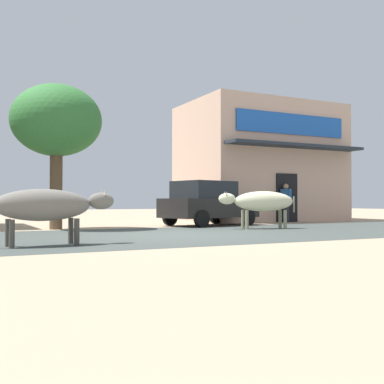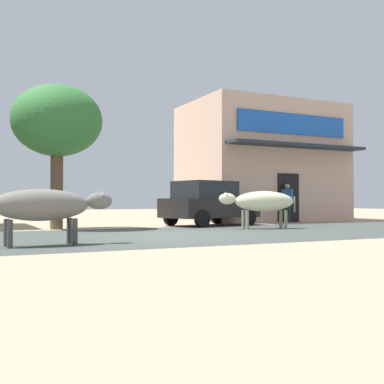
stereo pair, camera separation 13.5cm
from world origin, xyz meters
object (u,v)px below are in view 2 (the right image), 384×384
Objects in this scene: cow_near_brown at (45,206)px; pedestrian_by_shop at (287,200)px; roadside_tree at (57,122)px; cow_far_dark at (262,202)px; parked_hatchback_car at (209,203)px.

pedestrian_by_shop is at bearing 30.39° from cow_near_brown.
pedestrian_by_shop is (9.71, 0.70, -2.50)m from roadside_tree.
roadside_tree is 7.14m from cow_far_dark.
roadside_tree is 6.11m from parked_hatchback_car.
roadside_tree is 1.19× the size of parked_hatchback_car.
pedestrian_by_shop is at bearing 43.25° from cow_far_dark.
parked_hatchback_car reaches higher than cow_far_dark.
parked_hatchback_car is at bearing 101.64° from cow_far_dark.
pedestrian_by_shop is (3.65, 3.43, 0.08)m from cow_far_dark.
cow_far_dark is at bearing 22.29° from cow_near_brown.
cow_near_brown is 1.54× the size of pedestrian_by_shop.
cow_far_dark is 1.56× the size of pedestrian_by_shop.
cow_far_dark reaches higher than cow_near_brown.
roadside_tree is at bearing 77.73° from cow_near_brown.
cow_near_brown is 7.90m from cow_far_dark.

